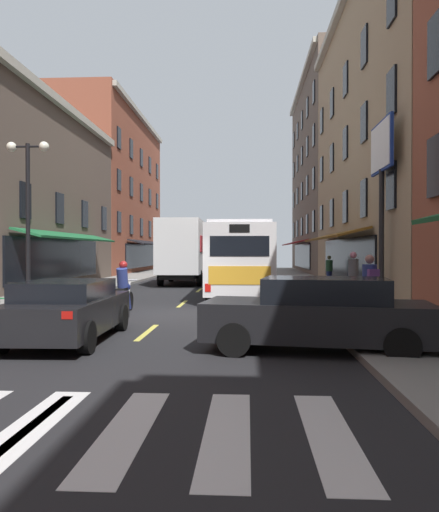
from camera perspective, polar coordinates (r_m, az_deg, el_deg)
The scene contains 16 objects.
ground_plane at distance 15.67m, azimuth -5.73°, elevation -6.83°, with size 34.80×80.00×0.10m, color black.
lane_centre_dashes at distance 15.42m, azimuth -5.87°, elevation -6.75°, with size 0.14×73.90×0.01m.
crosswalk_near at distance 6.19m, azimuth -21.03°, elevation -17.94°, with size 7.10×2.80×0.01m.
sidewalk_right at distance 15.86m, azimuth 15.98°, elevation -6.33°, with size 3.00×80.00×0.14m, color gray.
billboard_sign at distance 18.25m, azimuth 18.14°, elevation 9.60°, with size 0.40×2.49×6.31m.
transit_bus at distance 23.03m, azimuth 2.26°, elevation -0.26°, with size 2.82×11.82×3.12m.
box_truck at distance 29.70m, azimuth -4.15°, elevation 0.50°, with size 2.56×7.40×3.75m.
sedan_near at distance 9.97m, azimuth 11.28°, elevation -6.54°, with size 4.58×2.41×1.44m.
sedan_mid at distance 40.56m, azimuth -1.77°, elevation -1.27°, with size 2.00×4.45×1.30m.
sedan_far at distance 11.39m, azimuth -17.03°, elevation -5.90°, with size 1.96×4.26×1.32m.
motorcycle_rider at distance 16.02m, azimuth -11.00°, elevation -3.95°, with size 0.62×2.07×1.66m.
bicycle_near at distance 15.96m, azimuth -23.34°, elevation -4.75°, with size 1.70×0.48×0.91m.
pedestrian_near at distance 13.06m, azimuth 16.89°, elevation -3.43°, with size 0.36×0.52×1.74m.
pedestrian_mid at distance 18.41m, azimuth 15.13°, elevation -2.23°, with size 0.36×0.36×1.81m.
pedestrian_rear at distance 26.85m, azimuth 12.50°, elevation -1.62°, with size 0.36×0.36×1.59m.
street_lamp_twin at distance 17.61m, azimuth -21.15°, elevation 4.38°, with size 1.42×0.32×5.44m.
Camera 1 is at (2.42, -15.35, 1.96)m, focal length 34.81 mm.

